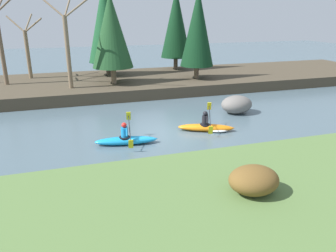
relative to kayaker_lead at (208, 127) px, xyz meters
The scene contains 14 objects.
ground_plane 1.96m from the kayaker_lead, behind, with size 90.00×90.00×0.00m, color #4C606B.
riverbank_near 7.00m from the kayaker_lead, 106.05° to the right, with size 44.00×6.00×0.76m.
riverbank_far 10.96m from the kayaker_lead, 100.17° to the left, with size 44.00×8.58×0.76m.
conifer_tree_left 10.59m from the kayaker_lead, 109.01° to the left, with size 2.82×2.82×6.06m.
conifer_tree_mid_left 13.78m from the kayaker_lead, 103.81° to the left, with size 2.90×2.90×7.18m.
conifer_tree_centre 14.73m from the kayaker_lead, 77.86° to the left, with size 2.57×2.57×6.80m.
conifer_tree_mid_right 10.56m from the kayaker_lead, 71.46° to the left, with size 2.45×2.45×6.47m.
bare_tree_upstream 15.57m from the kayaker_lead, 132.98° to the left, with size 3.54×3.50×6.42m.
bare_tree_mid_upstream 16.03m from the kayaker_lead, 124.37° to the left, with size 2.62×2.59×4.67m.
bare_tree_mid_downstream 11.06m from the kayaker_lead, 125.44° to the left, with size 3.38×3.34×6.11m.
shrub_clump_nearest 7.17m from the kayaker_lead, 104.33° to the right, with size 1.42×1.18×0.77m.
kayaker_lead is the anchor object (origin of this frame).
kayaker_middle 4.15m from the kayaker_lead, behind, with size 2.80×2.07×1.20m.
boulder_midstream 3.63m from the kayaker_lead, 39.58° to the left, with size 1.81×1.42×1.03m.
Camera 1 is at (-4.44, -14.05, 5.46)m, focal length 35.00 mm.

